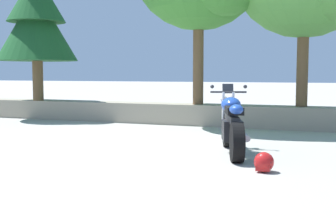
{
  "coord_description": "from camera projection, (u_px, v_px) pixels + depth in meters",
  "views": [
    {
      "loc": [
        4.49,
        -6.53,
        1.38
      ],
      "look_at": [
        1.5,
        1.2,
        0.65
      ],
      "focal_mm": 47.61,
      "sensor_mm": 36.0,
      "label": 1
    }
  ],
  "objects": [
    {
      "name": "ground_plane",
      "position": [
        64.0,
        152.0,
        7.8
      ],
      "size": [
        120.0,
        120.0,
        0.0
      ],
      "primitive_type": "plane",
      "color": "#A3A099"
    },
    {
      "name": "stone_wall",
      "position": [
        164.0,
        113.0,
        12.23
      ],
      "size": [
        36.0,
        0.8,
        0.55
      ],
      "primitive_type": "cube",
      "color": "gray",
      "rests_on": "ground"
    },
    {
      "name": "motorcycle_blue_centre",
      "position": [
        232.0,
        125.0,
        7.58
      ],
      "size": [
        0.95,
        2.0,
        1.18
      ],
      "color": "black",
      "rests_on": "ground"
    },
    {
      "name": "rider_helmet",
      "position": [
        264.0,
        162.0,
        6.19
      ],
      "size": [
        0.28,
        0.28,
        0.28
      ],
      "color": "#B21919",
      "rests_on": "ground"
    },
    {
      "name": "pine_tree_far_left",
      "position": [
        36.0,
        15.0,
        13.19
      ],
      "size": [
        2.39,
        2.39,
        4.4
      ],
      "color": "brown",
      "rests_on": "stone_wall"
    }
  ]
}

